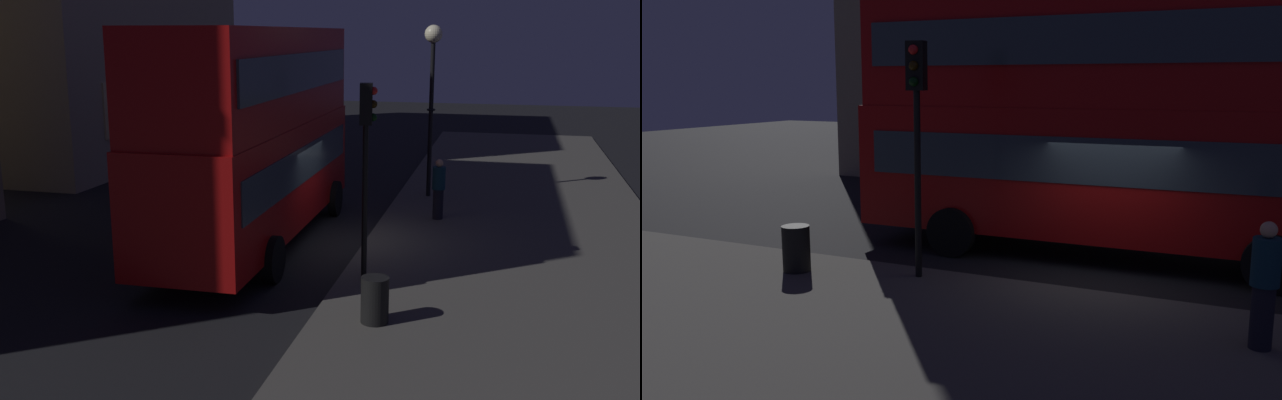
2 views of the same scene
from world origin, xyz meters
TOP-DOWN VIEW (x-y plane):
  - ground_plane at (0.00, 0.00)m, footprint 80.00×80.00m
  - sidewalk_slab at (0.00, -4.65)m, footprint 44.00×7.63m
  - double_decker_bus at (-0.58, 1.90)m, footprint 10.21×2.96m
  - traffic_light_near_kerb at (-3.03, -1.41)m, footprint 0.36×0.38m
  - traffic_light_far_side at (10.11, 4.89)m, footprint 0.34×0.37m
  - street_lamp at (5.73, -1.82)m, footprint 0.56×0.56m
  - pedestrian at (2.74, -2.42)m, footprint 0.37×0.37m
  - litter_bin at (-5.30, -2.04)m, footprint 0.52×0.52m

SIDE VIEW (x-z plane):
  - ground_plane at x=0.00m, z-range 0.00..0.00m
  - sidewalk_slab at x=0.00m, z-range 0.00..0.12m
  - litter_bin at x=-5.30m, z-range 0.12..0.99m
  - pedestrian at x=2.74m, z-range 0.14..1.88m
  - traffic_light_far_side at x=10.11m, z-range 0.86..4.74m
  - double_decker_bus at x=-0.58m, z-range 0.30..5.78m
  - traffic_light_near_kerb at x=-3.03m, z-range 1.04..5.26m
  - street_lamp at x=5.73m, z-range 1.59..7.07m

